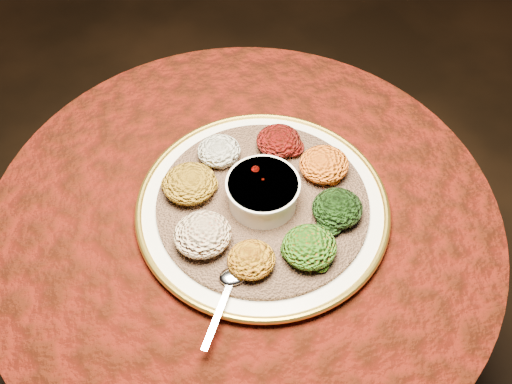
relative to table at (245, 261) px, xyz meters
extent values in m
plane|color=black|center=(0.00, 0.00, -0.55)|extent=(4.00, 4.00, 0.00)
cylinder|color=black|center=(0.00, 0.00, -0.53)|extent=(0.44, 0.44, 0.04)
cylinder|color=black|center=(0.00, 0.00, -0.21)|extent=(0.12, 0.12, 0.68)
cylinder|color=black|center=(0.00, 0.00, 0.15)|extent=(0.80, 0.80, 0.04)
cylinder|color=#3B0B05|center=(0.00, 0.00, 0.00)|extent=(0.93, 0.93, 0.34)
cylinder|color=#3B0B05|center=(0.00, 0.00, 0.17)|extent=(0.96, 0.96, 0.01)
cylinder|color=white|center=(0.04, -0.01, 0.19)|extent=(0.55, 0.55, 0.02)
torus|color=gold|center=(0.04, -0.01, 0.20)|extent=(0.47, 0.47, 0.01)
cylinder|color=#8A6045|center=(0.04, -0.01, 0.20)|extent=(0.51, 0.51, 0.01)
cylinder|color=silver|center=(0.04, -0.01, 0.24)|extent=(0.12, 0.12, 0.06)
cylinder|color=silver|center=(0.04, -0.01, 0.26)|extent=(0.13, 0.13, 0.01)
cylinder|color=#4E0403|center=(0.04, -0.01, 0.25)|extent=(0.10, 0.10, 0.01)
ellipsoid|color=silver|center=(-0.05, -0.15, 0.21)|extent=(0.05, 0.03, 0.01)
cube|color=silver|center=(-0.09, -0.20, 0.21)|extent=(0.08, 0.12, 0.00)
ellipsoid|color=beige|center=(-0.02, 0.12, 0.23)|extent=(0.08, 0.08, 0.04)
ellipsoid|color=black|center=(0.10, 0.11, 0.23)|extent=(0.09, 0.08, 0.04)
ellipsoid|color=#B3660E|center=(0.17, 0.03, 0.23)|extent=(0.09, 0.09, 0.05)
ellipsoid|color=black|center=(0.16, -0.07, 0.23)|extent=(0.09, 0.09, 0.04)
ellipsoid|color=#A2350A|center=(0.08, -0.13, 0.23)|extent=(0.09, 0.09, 0.05)
ellipsoid|color=#B2740F|center=(-0.02, -0.13, 0.23)|extent=(0.08, 0.08, 0.04)
ellipsoid|color=maroon|center=(-0.09, -0.06, 0.23)|extent=(0.10, 0.10, 0.05)
ellipsoid|color=#9B6D12|center=(-0.09, 0.05, 0.23)|extent=(0.10, 0.09, 0.05)
camera|label=1|loc=(-0.13, -0.60, 1.05)|focal=40.00mm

